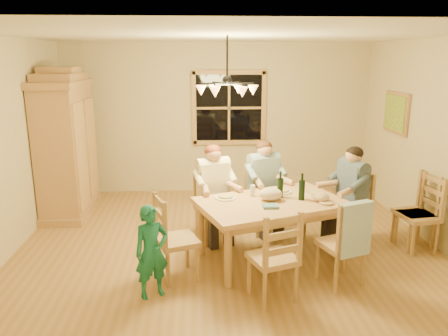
{
  "coord_description": "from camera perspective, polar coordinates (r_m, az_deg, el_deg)",
  "views": [
    {
      "loc": [
        -0.36,
        -5.4,
        2.45
      ],
      "look_at": [
        -0.03,
        0.1,
        1.04
      ],
      "focal_mm": 35.0,
      "sensor_mm": 36.0,
      "label": 1
    }
  ],
  "objects": [
    {
      "name": "floor",
      "position": [
        5.94,
        0.37,
        -9.99
      ],
      "size": [
        5.5,
        5.5,
        0.0
      ],
      "primitive_type": "plane",
      "color": "olive",
      "rests_on": "ground"
    },
    {
      "name": "ceiling",
      "position": [
        5.42,
        0.42,
        16.99
      ],
      "size": [
        5.5,
        5.0,
        0.02
      ],
      "primitive_type": "cube",
      "color": "white",
      "rests_on": "wall_back"
    },
    {
      "name": "wall_back",
      "position": [
        7.99,
        -0.81,
        6.44
      ],
      "size": [
        5.5,
        0.02,
        2.7
      ],
      "primitive_type": "cube",
      "color": "tan",
      "rests_on": "floor"
    },
    {
      "name": "wall_left",
      "position": [
        6.01,
        -26.8,
        2.25
      ],
      "size": [
        0.02,
        5.0,
        2.7
      ],
      "primitive_type": "cube",
      "color": "tan",
      "rests_on": "floor"
    },
    {
      "name": "wall_right",
      "position": [
        6.33,
        26.11,
        2.88
      ],
      "size": [
        0.02,
        5.0,
        2.7
      ],
      "primitive_type": "cube",
      "color": "tan",
      "rests_on": "floor"
    },
    {
      "name": "window",
      "position": [
        7.94,
        0.65,
        7.85
      ],
      "size": [
        1.3,
        0.06,
        1.3
      ],
      "color": "black",
      "rests_on": "wall_back"
    },
    {
      "name": "painting",
      "position": [
        7.33,
        21.54,
        6.71
      ],
      "size": [
        0.06,
        0.78,
        0.64
      ],
      "color": "#A46F47",
      "rests_on": "wall_right"
    },
    {
      "name": "chandelier",
      "position": [
        5.43,
        0.41,
        10.41
      ],
      "size": [
        0.77,
        0.68,
        0.71
      ],
      "color": "black",
      "rests_on": "ceiling"
    },
    {
      "name": "armoire",
      "position": [
        7.27,
        -19.85,
        2.44
      ],
      "size": [
        0.66,
        1.4,
        2.3
      ],
      "color": "#A46F47",
      "rests_on": "floor"
    },
    {
      "name": "dining_table",
      "position": [
        5.34,
        6.18,
        -5.34
      ],
      "size": [
        1.97,
        1.57,
        0.76
      ],
      "rotation": [
        0.0,
        0.0,
        0.35
      ],
      "color": "tan",
      "rests_on": "floor"
    },
    {
      "name": "chair_far_left",
      "position": [
        5.98,
        -1.37,
        -6.7
      ],
      "size": [
        0.56,
        0.54,
        0.99
      ],
      "rotation": [
        0.0,
        0.0,
        3.49
      ],
      "color": "#AB774B",
      "rests_on": "floor"
    },
    {
      "name": "chair_far_right",
      "position": [
        6.28,
        5.13,
        -5.69
      ],
      "size": [
        0.56,
        0.54,
        0.99
      ],
      "rotation": [
        0.0,
        0.0,
        3.49
      ],
      "color": "#AB774B",
      "rests_on": "floor"
    },
    {
      "name": "chair_near_left",
      "position": [
        4.65,
        6.33,
        -13.29
      ],
      "size": [
        0.56,
        0.54,
        0.99
      ],
      "rotation": [
        0.0,
        0.0,
        0.35
      ],
      "color": "#AB774B",
      "rests_on": "floor"
    },
    {
      "name": "chair_near_right",
      "position": [
        5.09,
        14.94,
        -11.15
      ],
      "size": [
        0.56,
        0.54,
        0.99
      ],
      "rotation": [
        0.0,
        0.0,
        0.35
      ],
      "color": "#AB774B",
      "rests_on": "floor"
    },
    {
      "name": "chair_end_left",
      "position": [
        5.04,
        -6.06,
        -10.95
      ],
      "size": [
        0.54,
        0.56,
        0.99
      ],
      "rotation": [
        0.0,
        0.0,
        -1.23
      ],
      "color": "#AB774B",
      "rests_on": "floor"
    },
    {
      "name": "chair_end_right",
      "position": [
        6.11,
        15.95,
        -6.8
      ],
      "size": [
        0.54,
        0.56,
        0.99
      ],
      "rotation": [
        0.0,
        0.0,
        1.92
      ],
      "color": "#AB774B",
      "rests_on": "floor"
    },
    {
      "name": "adult_woman",
      "position": [
        5.81,
        -1.4,
        -1.74
      ],
      "size": [
        0.5,
        0.52,
        0.87
      ],
      "rotation": [
        0.0,
        0.0,
        3.49
      ],
      "color": "#F4E8BC",
      "rests_on": "floor"
    },
    {
      "name": "adult_plaid_man",
      "position": [
        6.12,
        5.24,
        -0.95
      ],
      "size": [
        0.5,
        0.52,
        0.87
      ],
      "rotation": [
        0.0,
        0.0,
        3.49
      ],
      "color": "#33668E",
      "rests_on": "floor"
    },
    {
      "name": "adult_slate_man",
      "position": [
        5.94,
        16.3,
        -1.95
      ],
      "size": [
        0.52,
        0.5,
        0.87
      ],
      "rotation": [
        0.0,
        0.0,
        1.92
      ],
      "color": "#44546D",
      "rests_on": "floor"
    },
    {
      "name": "towel",
      "position": [
        4.8,
        16.65,
        -7.69
      ],
      "size": [
        0.39,
        0.22,
        0.58
      ],
      "primitive_type": "cube",
      "rotation": [
        0.0,
        0.0,
        0.35
      ],
      "color": "#A2BEDB",
      "rests_on": "chair_near_right"
    },
    {
      "name": "wine_bottle_a",
      "position": [
        5.42,
        7.36,
        -2.1
      ],
      "size": [
        0.08,
        0.08,
        0.33
      ],
      "primitive_type": "cylinder",
      "color": "black",
      "rests_on": "dining_table"
    },
    {
      "name": "wine_bottle_b",
      "position": [
        5.36,
        10.14,
        -2.41
      ],
      "size": [
        0.08,
        0.08,
        0.33
      ],
      "primitive_type": "cylinder",
      "color": "black",
      "rests_on": "dining_table"
    },
    {
      "name": "plate_woman",
      "position": [
        5.37,
        0.21,
        -3.9
      ],
      "size": [
        0.26,
        0.26,
        0.02
      ],
      "primitive_type": "cylinder",
      "color": "white",
      "rests_on": "dining_table"
    },
    {
      "name": "plate_plaid",
      "position": [
        5.66,
        7.52,
        -3.06
      ],
      "size": [
        0.26,
        0.26,
        0.02
      ],
      "primitive_type": "cylinder",
      "color": "white",
      "rests_on": "dining_table"
    },
    {
      "name": "plate_slate",
      "position": [
        5.65,
        11.63,
        -3.28
      ],
      "size": [
        0.26,
        0.26,
        0.02
      ],
      "primitive_type": "cylinder",
      "color": "white",
      "rests_on": "dining_table"
    },
    {
      "name": "wine_glass_a",
      "position": [
        5.45,
        3.77,
        -2.96
      ],
      "size": [
        0.06,
        0.06,
        0.14
      ],
      "primitive_type": "cylinder",
      "color": "silver",
      "rests_on": "dining_table"
    },
    {
      "name": "wine_glass_b",
      "position": [
        5.61,
        9.95,
        -2.65
      ],
      "size": [
        0.06,
        0.06,
        0.14
      ],
      "primitive_type": "cylinder",
      "color": "silver",
      "rests_on": "dining_table"
    },
    {
      "name": "cap",
      "position": [
        5.38,
        12.56,
        -3.69
      ],
      "size": [
        0.2,
        0.2,
        0.11
      ],
      "primitive_type": "ellipsoid",
      "color": "#D1AC8B",
      "rests_on": "dining_table"
    },
    {
      "name": "napkin",
      "position": [
        5.08,
        6.1,
        -4.99
      ],
      "size": [
        0.22,
        0.19,
        0.03
      ],
      "primitive_type": "cube",
      "rotation": [
        0.0,
        0.0,
        0.35
      ],
      "color": "teal",
      "rests_on": "dining_table"
    },
    {
      "name": "cloth_bundle",
      "position": [
        5.32,
        6.11,
        -3.4
      ],
      "size": [
        0.28,
        0.22,
        0.15
      ],
      "primitive_type": "ellipsoid",
      "color": "#C5AE8F",
      "rests_on": "dining_table"
    },
    {
      "name": "child",
      "position": [
        4.64,
        -9.44,
        -10.73
      ],
      "size": [
        0.43,
        0.38,
        1.0
      ],
      "primitive_type": "imported",
      "rotation": [
        0.0,
        0.0,
        0.46
      ],
      "color": "#186D5D",
      "rests_on": "floor"
    },
    {
      "name": "chair_spare_front",
      "position": [
        6.23,
        23.84,
        -7.09
      ],
      "size": [
        0.49,
        0.5,
        0.99
      ],
      "rotation": [
        0.0,
        0.0,
        1.73
      ],
      "color": "#AB774B",
      "rests_on": "floor"
    },
    {
      "name": "chair_spare_back",
      "position": [
        6.31,
        23.47,
        -6.79
      ],
      "size": [
        0.48,
        0.5,
        0.99
      ],
      "rotation": [
        0.0,
        0.0,
        1.73
      ],
      "color": "#AB774B",
      "rests_on": "floor"
    }
  ]
}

